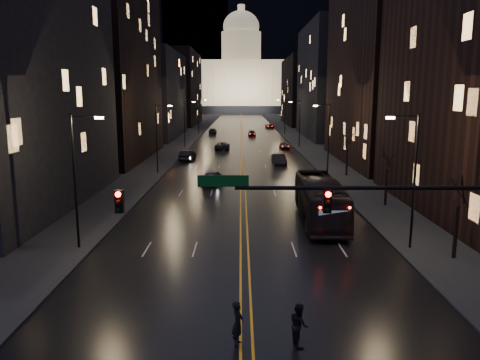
{
  "coord_description": "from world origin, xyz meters",
  "views": [
    {
      "loc": [
        -0.25,
        -19.71,
        10.18
      ],
      "look_at": [
        -0.3,
        13.53,
        4.05
      ],
      "focal_mm": 35.0,
      "sensor_mm": 36.0,
      "label": 1
    }
  ],
  "objects_px": {
    "bus": "(320,200)",
    "pedestrian_a": "(238,323)",
    "traffic_signal": "(382,213)",
    "receding_car_a": "(279,160)",
    "oncoming_car_a": "(213,177)",
    "oncoming_car_b": "(188,156)",
    "pedestrian_b": "(299,324)"
  },
  "relations": [
    {
      "from": "pedestrian_a",
      "to": "pedestrian_b",
      "type": "bearing_deg",
      "value": -77.66
    },
    {
      "from": "bus",
      "to": "pedestrian_b",
      "type": "bearing_deg",
      "value": -100.26
    },
    {
      "from": "bus",
      "to": "pedestrian_b",
      "type": "distance_m",
      "value": 19.5
    },
    {
      "from": "oncoming_car_a",
      "to": "pedestrian_a",
      "type": "relative_size",
      "value": 2.53
    },
    {
      "from": "traffic_signal",
      "to": "oncoming_car_b",
      "type": "distance_m",
      "value": 54.15
    },
    {
      "from": "oncoming_car_b",
      "to": "pedestrian_a",
      "type": "height_order",
      "value": "pedestrian_a"
    },
    {
      "from": "oncoming_car_a",
      "to": "pedestrian_b",
      "type": "distance_m",
      "value": 35.38
    },
    {
      "from": "traffic_signal",
      "to": "receding_car_a",
      "type": "xyz_separation_m",
      "value": [
        -0.6,
        47.4,
        -4.29
      ]
    },
    {
      "from": "bus",
      "to": "pedestrian_b",
      "type": "xyz_separation_m",
      "value": [
        -4.01,
        -19.06,
        -0.84
      ]
    },
    {
      "from": "pedestrian_a",
      "to": "pedestrian_b",
      "type": "xyz_separation_m",
      "value": [
        2.5,
        0.0,
        -0.05
      ]
    },
    {
      "from": "traffic_signal",
      "to": "pedestrian_b",
      "type": "bearing_deg",
      "value": -152.1
    },
    {
      "from": "bus",
      "to": "pedestrian_b",
      "type": "relative_size",
      "value": 6.92
    },
    {
      "from": "bus",
      "to": "oncoming_car_a",
      "type": "xyz_separation_m",
      "value": [
        -9.58,
        15.88,
        -0.92
      ]
    },
    {
      "from": "bus",
      "to": "oncoming_car_b",
      "type": "bearing_deg",
      "value": 114.32
    },
    {
      "from": "bus",
      "to": "oncoming_car_b",
      "type": "xyz_separation_m",
      "value": [
        -14.63,
        34.96,
        -0.94
      ]
    },
    {
      "from": "traffic_signal",
      "to": "pedestrian_a",
      "type": "xyz_separation_m",
      "value": [
        -6.27,
        -2.0,
        -4.15
      ]
    },
    {
      "from": "receding_car_a",
      "to": "pedestrian_b",
      "type": "distance_m",
      "value": 49.49
    },
    {
      "from": "traffic_signal",
      "to": "oncoming_car_b",
      "type": "height_order",
      "value": "traffic_signal"
    },
    {
      "from": "traffic_signal",
      "to": "pedestrian_a",
      "type": "height_order",
      "value": "traffic_signal"
    },
    {
      "from": "bus",
      "to": "oncoming_car_b",
      "type": "height_order",
      "value": "bus"
    },
    {
      "from": "oncoming_car_b",
      "to": "pedestrian_b",
      "type": "bearing_deg",
      "value": 108.34
    },
    {
      "from": "traffic_signal",
      "to": "bus",
      "type": "bearing_deg",
      "value": 89.2
    },
    {
      "from": "oncoming_car_a",
      "to": "pedestrian_a",
      "type": "bearing_deg",
      "value": 102.59
    },
    {
      "from": "oncoming_car_b",
      "to": "bus",
      "type": "bearing_deg",
      "value": 119.92
    },
    {
      "from": "traffic_signal",
      "to": "receding_car_a",
      "type": "height_order",
      "value": "traffic_signal"
    },
    {
      "from": "pedestrian_b",
      "to": "receding_car_a",
      "type": "bearing_deg",
      "value": -16.34
    },
    {
      "from": "traffic_signal",
      "to": "pedestrian_b",
      "type": "height_order",
      "value": "traffic_signal"
    },
    {
      "from": "bus",
      "to": "pedestrian_a",
      "type": "height_order",
      "value": "bus"
    },
    {
      "from": "oncoming_car_b",
      "to": "traffic_signal",
      "type": "bearing_deg",
      "value": 112.67
    },
    {
      "from": "oncoming_car_a",
      "to": "pedestrian_a",
      "type": "distance_m",
      "value": 35.07
    },
    {
      "from": "oncoming_car_b",
      "to": "pedestrian_a",
      "type": "bearing_deg",
      "value": 105.76
    },
    {
      "from": "oncoming_car_a",
      "to": "receding_car_a",
      "type": "bearing_deg",
      "value": -113.56
    }
  ]
}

